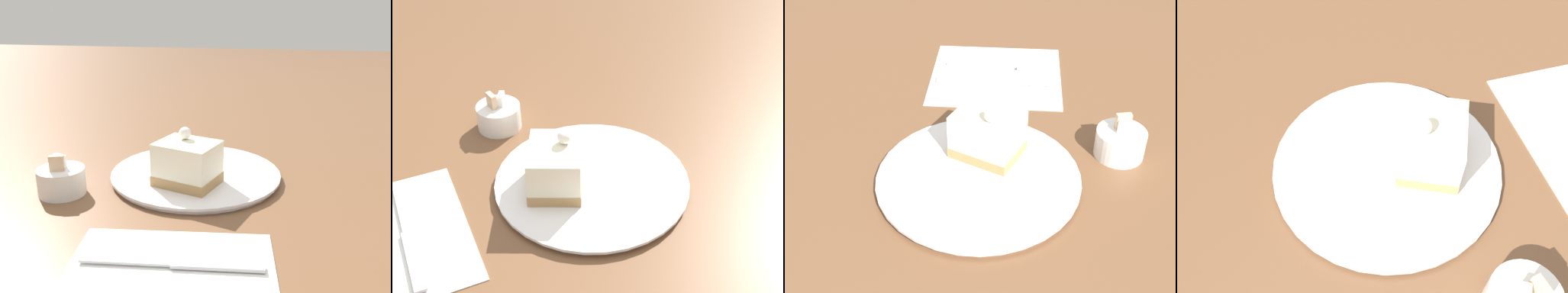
{
  "view_description": "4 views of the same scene",
  "coord_description": "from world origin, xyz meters",
  "views": [
    {
      "loc": [
        -0.59,
        -0.08,
        0.26
      ],
      "look_at": [
        0.03,
        0.04,
        0.05
      ],
      "focal_mm": 40.0,
      "sensor_mm": 36.0,
      "label": 1
    },
    {
      "loc": [
        -0.16,
        -0.49,
        0.48
      ],
      "look_at": [
        0.02,
        0.05,
        0.06
      ],
      "focal_mm": 50.0,
      "sensor_mm": 36.0,
      "label": 2
    },
    {
      "loc": [
        0.54,
        0.13,
        0.46
      ],
      "look_at": [
        0.01,
        0.03,
        0.04
      ],
      "focal_mm": 50.0,
      "sensor_mm": 36.0,
      "label": 3
    },
    {
      "loc": [
        0.08,
        0.31,
        0.42
      ],
      "look_at": [
        0.04,
        0.04,
        0.05
      ],
      "focal_mm": 40.0,
      "sensor_mm": 36.0,
      "label": 4
    }
  ],
  "objects": [
    {
      "name": "plate",
      "position": [
        0.02,
        0.03,
        0.01
      ],
      "size": [
        0.26,
        0.26,
        0.01
      ],
      "color": "white",
      "rests_on": "ground_plane"
    },
    {
      "name": "ground_plane",
      "position": [
        0.0,
        0.0,
        0.0
      ],
      "size": [
        4.0,
        4.0,
        0.0
      ],
      "primitive_type": "plane",
      "color": "brown"
    },
    {
      "name": "cake_slice",
      "position": [
        -0.03,
        0.04,
        0.04
      ],
      "size": [
        0.09,
        0.1,
        0.08
      ],
      "rotation": [
        0.0,
        0.0,
        -0.33
      ],
      "color": "#AD8451",
      "rests_on": "plate"
    }
  ]
}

